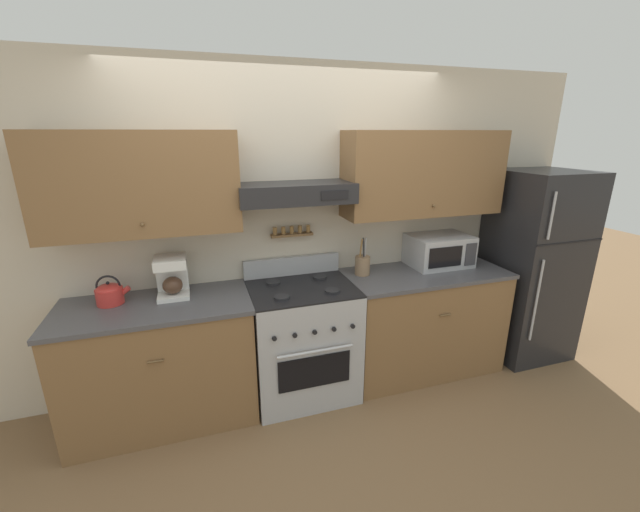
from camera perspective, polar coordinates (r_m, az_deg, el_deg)
ground_plane at (r=3.20m, az=-0.81°, el=-22.03°), size 16.00×16.00×0.00m
wall_back at (r=3.11m, az=-3.85°, el=6.34°), size 5.20×0.46×2.55m
counter_left at (r=3.13m, az=-21.98°, el=-14.15°), size 1.29×0.65×0.92m
counter_right at (r=3.60m, az=14.53°, el=-9.06°), size 1.37×0.65×0.92m
stove_range at (r=3.18m, az=-2.54°, el=-12.12°), size 0.80×0.67×1.07m
refrigerator at (r=4.11m, az=28.43°, el=-1.23°), size 0.70×0.69×1.73m
tea_kettle at (r=3.04m, az=-28.26°, el=-4.78°), size 0.23×0.18×0.21m
coffee_maker at (r=2.99m, az=-20.73°, el=-2.71°), size 0.21×0.24×0.29m
microwave at (r=3.59m, az=16.89°, el=0.81°), size 0.52×0.38×0.27m
utensil_crock at (r=3.24m, az=6.19°, el=-1.27°), size 0.12×0.12×0.31m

